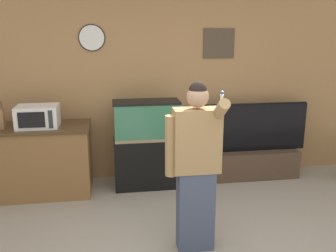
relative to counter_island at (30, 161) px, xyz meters
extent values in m
cube|color=#A87A4C|center=(1.73, 0.45, 0.84)|extent=(10.00, 0.06, 2.60)
cube|color=#4C3D2D|center=(2.56, 0.41, 1.44)|extent=(0.44, 0.02, 0.41)
cylinder|color=white|center=(0.83, 0.40, 1.52)|extent=(0.32, 0.03, 0.32)
cylinder|color=black|center=(0.83, 0.41, 1.52)|extent=(0.35, 0.01, 0.35)
cube|color=brown|center=(0.00, 0.00, -0.02)|extent=(1.50, 0.60, 0.88)
cube|color=#48321C|center=(0.00, 0.00, 0.44)|extent=(1.54, 0.64, 0.03)
cube|color=white|center=(0.15, -0.05, 0.59)|extent=(0.50, 0.36, 0.27)
cube|color=black|center=(0.11, -0.23, 0.59)|extent=(0.31, 0.01, 0.19)
cube|color=#2D2D33|center=(0.33, -0.23, 0.59)|extent=(0.05, 0.01, 0.22)
cylinder|color=brown|center=(-0.26, -0.06, 0.75)|extent=(0.02, 0.02, 0.10)
cylinder|color=brown|center=(-0.26, -0.02, 0.74)|extent=(0.02, 0.02, 0.09)
cube|color=black|center=(1.50, 0.03, -0.12)|extent=(0.87, 0.38, 0.67)
cube|color=#937F5B|center=(1.50, 0.03, 0.24)|extent=(0.85, 0.37, 0.04)
cube|color=#387556|center=(1.50, 0.03, 0.47)|extent=(0.84, 0.36, 0.50)
cube|color=black|center=(1.50, 0.03, 0.72)|extent=(0.87, 0.38, 0.03)
cube|color=#4C3828|center=(3.03, 0.15, -0.26)|extent=(1.32, 0.40, 0.40)
cube|color=black|center=(3.03, 0.15, 0.28)|extent=(1.55, 0.05, 0.67)
cube|color=black|center=(3.03, 0.18, 0.28)|extent=(1.58, 0.01, 0.70)
cube|color=#424C66|center=(1.82, -1.51, -0.06)|extent=(0.35, 0.19, 0.80)
cube|color=#A37F51|center=(1.82, -1.51, 0.64)|extent=(0.43, 0.21, 0.60)
sphere|color=tan|center=(1.82, -1.51, 1.05)|extent=(0.20, 0.20, 0.20)
sphere|color=black|center=(1.82, -1.51, 1.11)|extent=(0.16, 0.16, 0.16)
cylinder|color=#A37F51|center=(1.58, -1.51, 0.60)|extent=(0.11, 0.11, 0.57)
cylinder|color=#A37F51|center=(2.00, -1.64, 0.95)|extent=(0.10, 0.32, 0.26)
cylinder|color=white|center=(2.00, -1.66, 1.04)|extent=(0.02, 0.06, 0.11)
cylinder|color=#2856B2|center=(2.00, -1.68, 1.10)|extent=(0.02, 0.03, 0.05)
camera|label=1|loc=(1.07, -4.73, 1.64)|focal=40.00mm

